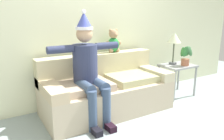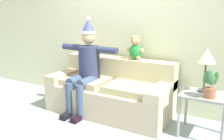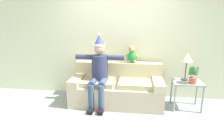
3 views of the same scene
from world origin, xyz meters
name	(u,v)px [view 1 (image 1 of 3)]	position (x,y,z in m)	size (l,w,h in m)	color
back_wall	(90,21)	(0.00, 1.55, 1.35)	(7.00, 0.10, 2.70)	beige
couch	(106,90)	(0.00, 1.03, 0.33)	(1.93, 0.87, 0.85)	#BDAD91
person_seated	(88,67)	(-0.36, 0.87, 0.77)	(1.02, 0.77, 1.52)	#2C3353
teddy_bear	(113,42)	(0.30, 1.30, 1.02)	(0.29, 0.17, 0.38)	#218436
side_table	(177,70)	(1.44, 0.94, 0.48)	(0.58, 0.46, 0.57)	gray
table_lamp	(174,39)	(1.40, 1.03, 1.03)	(0.24, 0.24, 0.57)	#42464B
potted_plant	(186,55)	(1.50, 0.84, 0.77)	(0.22, 0.25, 0.37)	#A26043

